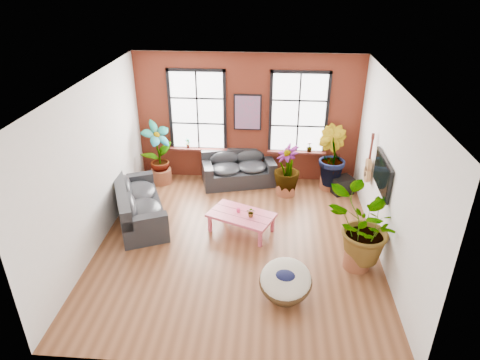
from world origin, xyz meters
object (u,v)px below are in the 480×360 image
object	(u,v)px
sofa_back	(238,169)
sofa_left	(137,205)
coffee_table	(241,216)
papasan_chair	(285,281)

from	to	relation	value
sofa_back	sofa_left	size ratio (longest dim) A/B	0.84
sofa_back	coffee_table	xyz separation A→B (m)	(0.27, -2.44, 0.00)
sofa_left	coffee_table	bearing A→B (deg)	-120.00
sofa_left	coffee_table	size ratio (longest dim) A/B	1.55
sofa_left	papasan_chair	world-z (taller)	sofa_left
coffee_table	sofa_left	bearing A→B (deg)	-163.26
coffee_table	papasan_chair	size ratio (longest dim) A/B	1.47
sofa_back	coffee_table	world-z (taller)	sofa_back
sofa_left	papasan_chair	size ratio (longest dim) A/B	2.29
sofa_back	coffee_table	distance (m)	2.46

